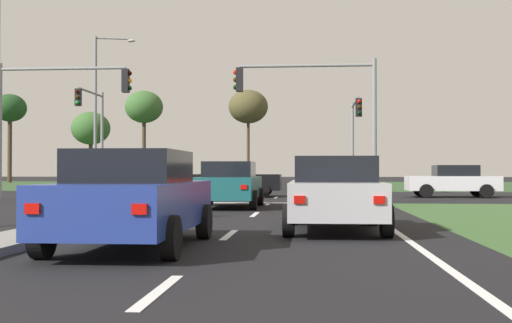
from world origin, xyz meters
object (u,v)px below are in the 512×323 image
object	(u,v)px
pedestrian_at_median	(233,172)
treeline_near	(10,109)
treeline_second	(91,129)
treeline_fourth	(248,107)
car_grey_fourth	(237,175)
car_white_fifth	(453,181)
car_maroon_second	(215,177)
car_blue_third	(133,198)
car_black_eighth	(235,180)
car_silver_sixth	(335,193)
car_red_near	(325,185)
car_teal_seventh	(230,184)
traffic_signal_far_right	(355,127)
traffic_signal_near_left	(49,105)
treeline_third	(144,108)
traffic_signal_far_left	(94,122)
street_lamp_third	(99,104)
traffic_signal_near_right	(321,102)

from	to	relation	value
pedestrian_at_median	treeline_near	xyz separation A→B (m)	(-26.93, 25.24, 6.61)
treeline_second	treeline_fourth	bearing A→B (deg)	-2.87
car_grey_fourth	car_white_fifth	size ratio (longest dim) A/B	0.98
car_maroon_second	treeline_second	size ratio (longest dim) A/B	0.56
car_blue_third	car_black_eighth	distance (m)	21.01
car_silver_sixth	pedestrian_at_median	distance (m)	28.41
car_black_eighth	car_red_near	bearing A→B (deg)	25.31
car_silver_sixth	car_black_eighth	xyz separation A→B (m)	(-4.14, 17.66, 0.02)
car_teal_seventh	traffic_signal_far_right	bearing A→B (deg)	70.33
car_blue_third	car_teal_seventh	distance (m)	11.75
traffic_signal_near_left	car_red_near	bearing A→B (deg)	-15.45
car_black_eighth	treeline_third	size ratio (longest dim) A/B	0.47
car_blue_third	treeline_second	distance (m)	63.25
treeline_fourth	traffic_signal_far_left	bearing A→B (deg)	-101.01
car_maroon_second	street_lamp_third	xyz separation A→B (m)	(-6.03, -10.15, 4.72)
car_red_near	treeline_near	size ratio (longest dim) A/B	0.45
car_grey_fourth	car_white_fifth	world-z (taller)	car_grey_fourth
car_grey_fourth	treeline_fourth	bearing A→B (deg)	-104.93
treeline_second	treeline_fourth	distance (m)	17.64
car_red_near	treeline_second	distance (m)	53.46
car_maroon_second	car_black_eighth	size ratio (longest dim) A/B	0.97
traffic_signal_near_right	treeline_third	distance (m)	43.89
car_silver_sixth	traffic_signal_near_right	world-z (taller)	traffic_signal_near_right
car_white_fifth	car_red_near	bearing A→B (deg)	145.17
car_silver_sixth	traffic_signal_near_right	size ratio (longest dim) A/B	0.78
treeline_near	traffic_signal_near_left	bearing A→B (deg)	-62.75
traffic_signal_far_left	treeline_near	world-z (taller)	treeline_near
car_maroon_second	car_teal_seventh	world-z (taller)	car_teal_seventh
treeline_near	treeline_second	distance (m)	8.56
car_blue_third	car_silver_sixth	world-z (taller)	car_blue_third
traffic_signal_far_right	treeline_near	world-z (taller)	treeline_near
car_silver_sixth	traffic_signal_far_right	xyz separation A→B (m)	(2.00, 23.12, 2.91)
treeline_second	car_maroon_second	bearing A→B (deg)	-48.93
car_red_near	traffic_signal_far_left	distance (m)	20.09
car_grey_fourth	treeline_near	distance (m)	25.46
car_red_near	car_maroon_second	world-z (taller)	car_maroon_second
car_red_near	treeline_near	bearing A→B (deg)	126.17
car_maroon_second	car_white_fifth	size ratio (longest dim) A/B	1.00
car_teal_seventh	pedestrian_at_median	distance (m)	19.59
car_grey_fourth	treeline_fourth	world-z (taller)	treeline_fourth
car_blue_third	treeline_second	xyz separation A→B (m)	(-21.13, 59.40, 5.06)
car_black_eighth	treeline_third	bearing A→B (deg)	-158.72
treeline_second	treeline_fourth	xyz separation A→B (m)	(17.48, -0.88, 2.15)
car_blue_third	car_silver_sixth	size ratio (longest dim) A/B	1.05
car_silver_sixth	car_white_fifth	bearing A→B (deg)	70.66
car_maroon_second	traffic_signal_near_right	world-z (taller)	traffic_signal_near_right
car_maroon_second	traffic_signal_far_right	xyz separation A→B (m)	(9.97, -13.92, 2.93)
car_black_eighth	treeline_second	xyz separation A→B (m)	(-20.39, 38.41, 5.06)
street_lamp_third	treeline_second	distance (m)	31.01
street_lamp_third	pedestrian_at_median	size ratio (longest dim) A/B	5.82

